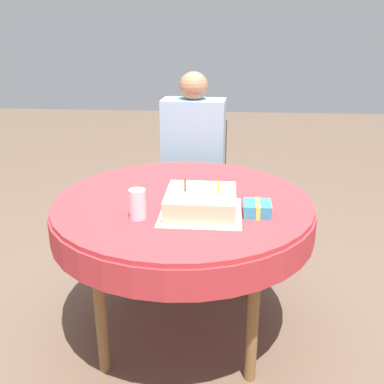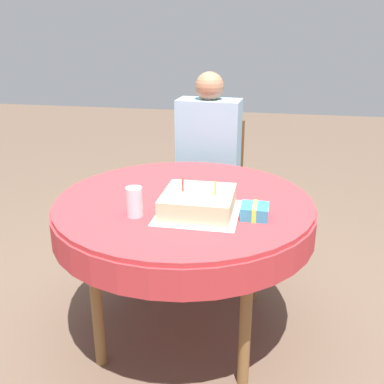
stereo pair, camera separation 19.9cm
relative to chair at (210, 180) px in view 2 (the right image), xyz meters
name	(u,v)px [view 2 (the right image)]	position (x,y,z in m)	size (l,w,h in m)	color
ground_plane	(185,327)	(0.01, -0.92, -0.49)	(12.00, 12.00, 0.00)	brown
dining_table	(184,216)	(0.01, -0.92, 0.14)	(1.20, 1.20, 0.71)	#BC3338
chair	(210,180)	(0.00, 0.00, 0.00)	(0.46, 0.46, 0.87)	brown
person	(208,151)	(-0.01, -0.09, 0.23)	(0.40, 0.31, 1.20)	#9E7051
napkin	(198,212)	(0.11, -1.06, 0.22)	(0.34, 0.34, 0.00)	white
birthday_cake	(198,202)	(0.11, -1.06, 0.27)	(0.29, 0.29, 0.15)	beige
drinking_glass	(134,202)	(-0.15, -1.15, 0.29)	(0.07, 0.07, 0.13)	silver
gift_box	(255,211)	(0.35, -1.07, 0.25)	(0.11, 0.12, 0.06)	teal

